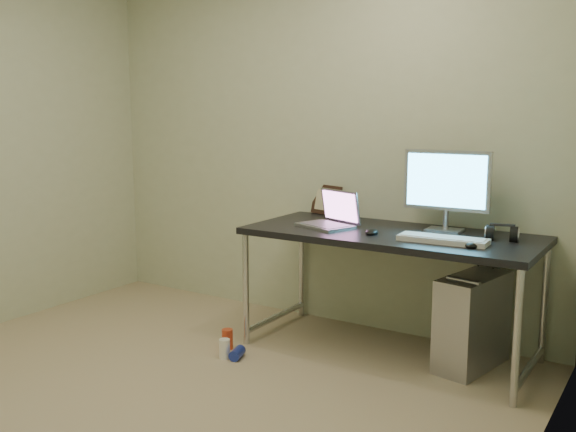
# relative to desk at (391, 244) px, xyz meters

# --- Properties ---
(floor) EXTENTS (3.50, 3.50, 0.00)m
(floor) POSITION_rel_desk_xyz_m (-0.75, -1.37, -0.68)
(floor) COLOR tan
(floor) RESTS_ON ground
(wall_back) EXTENTS (3.50, 0.02, 2.50)m
(wall_back) POSITION_rel_desk_xyz_m (-0.75, 0.38, 0.57)
(wall_back) COLOR beige
(wall_back) RESTS_ON ground
(wall_right) EXTENTS (0.02, 3.50, 2.50)m
(wall_right) POSITION_rel_desk_xyz_m (1.00, -1.37, 0.57)
(wall_right) COLOR beige
(wall_right) RESTS_ON ground
(desk) EXTENTS (1.72, 0.75, 0.75)m
(desk) POSITION_rel_desk_xyz_m (0.00, 0.00, 0.00)
(desk) COLOR black
(desk) RESTS_ON ground
(tower_computer) EXTENTS (0.33, 0.55, 0.57)m
(tower_computer) POSITION_rel_desk_xyz_m (0.49, 0.06, -0.41)
(tower_computer) COLOR #A5A4A9
(tower_computer) RESTS_ON ground
(cable_a) EXTENTS (0.01, 0.16, 0.69)m
(cable_a) POSITION_rel_desk_xyz_m (0.44, 0.33, -0.28)
(cable_a) COLOR black
(cable_a) RESTS_ON ground
(cable_b) EXTENTS (0.02, 0.11, 0.71)m
(cable_b) POSITION_rel_desk_xyz_m (0.53, 0.31, -0.30)
(cable_b) COLOR black
(cable_b) RESTS_ON ground
(can_red) EXTENTS (0.07, 0.07, 0.12)m
(can_red) POSITION_rel_desk_xyz_m (-0.87, -0.47, -0.62)
(can_red) COLOR red
(can_red) RESTS_ON ground
(can_white) EXTENTS (0.09, 0.09, 0.12)m
(can_white) POSITION_rel_desk_xyz_m (-0.79, -0.61, -0.62)
(can_white) COLOR white
(can_white) RESTS_ON ground
(can_blue) EXTENTS (0.10, 0.13, 0.07)m
(can_blue) POSITION_rel_desk_xyz_m (-0.72, -0.57, -0.64)
(can_blue) COLOR #1D2D9D
(can_blue) RESTS_ON ground
(laptop) EXTENTS (0.39, 0.36, 0.22)m
(laptop) POSITION_rel_desk_xyz_m (-0.39, -0.03, 0.12)
(laptop) COLOR #A9AAB1
(laptop) RESTS_ON desk
(monitor) EXTENTS (0.51, 0.15, 0.48)m
(monitor) POSITION_rel_desk_xyz_m (0.26, 0.19, 0.35)
(monitor) COLOR #A9AAB1
(monitor) RESTS_ON desk
(keyboard) EXTENTS (0.49, 0.18, 0.03)m
(keyboard) POSITION_rel_desk_xyz_m (0.36, -0.13, 0.09)
(keyboard) COLOR silver
(keyboard) RESTS_ON desk
(mouse_right) EXTENTS (0.09, 0.12, 0.04)m
(mouse_right) POSITION_rel_desk_xyz_m (0.54, -0.17, 0.09)
(mouse_right) COLOR black
(mouse_right) RESTS_ON desk
(mouse_left) EXTENTS (0.10, 0.13, 0.04)m
(mouse_left) POSITION_rel_desk_xyz_m (-0.07, -0.12, 0.09)
(mouse_left) COLOR black
(mouse_left) RESTS_ON desk
(headphones) EXTENTS (0.19, 0.11, 0.11)m
(headphones) POSITION_rel_desk_xyz_m (0.62, 0.10, 0.10)
(headphones) COLOR black
(headphones) RESTS_ON desk
(picture_frame) EXTENTS (0.27, 0.15, 0.21)m
(picture_frame) POSITION_rel_desk_xyz_m (-0.63, 0.35, 0.18)
(picture_frame) COLOR black
(picture_frame) RESTS_ON desk
(webcam) EXTENTS (0.04, 0.03, 0.12)m
(webcam) POSITION_rel_desk_xyz_m (-0.35, 0.24, 0.16)
(webcam) COLOR silver
(webcam) RESTS_ON desk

